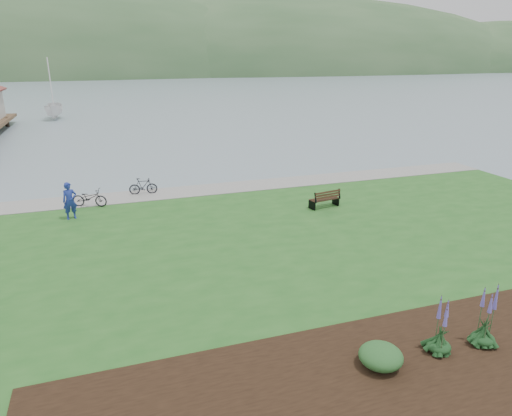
{
  "coord_description": "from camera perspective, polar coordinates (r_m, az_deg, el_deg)",
  "views": [
    {
      "loc": [
        -6.45,
        -17.45,
        7.68
      ],
      "look_at": [
        -0.43,
        0.45,
        1.3
      ],
      "focal_mm": 32.0,
      "sensor_mm": 36.0,
      "label": 1
    }
  ],
  "objects": [
    {
      "name": "shoreline_path",
      "position": [
        26.22,
        -3.6,
        2.54
      ],
      "size": [
        34.0,
        2.2,
        0.03
      ],
      "primitive_type": "cube",
      "color": "gray",
      "rests_on": "lawn"
    },
    {
      "name": "bicycle_a",
      "position": [
        24.33,
        -20.1,
        1.21
      ],
      "size": [
        1.19,
        1.85,
        0.91
      ],
      "primitive_type": "imported",
      "rotation": [
        0.0,
        0.0,
        1.21
      ],
      "color": "black",
      "rests_on": "lawn"
    },
    {
      "name": "bicycle_b",
      "position": [
        25.64,
        -13.93,
        2.67
      ],
      "size": [
        0.6,
        1.55,
        0.91
      ],
      "primitive_type": "imported",
      "rotation": [
        0.0,
        0.0,
        1.46
      ],
      "color": "black",
      "rests_on": "lawn"
    },
    {
      "name": "ground",
      "position": [
        20.13,
        1.58,
        -3.77
      ],
      "size": [
        600.0,
        600.0,
        0.0
      ],
      "primitive_type": "plane",
      "color": "slate",
      "rests_on": "ground"
    },
    {
      "name": "person",
      "position": [
        22.67,
        -22.3,
        1.2
      ],
      "size": [
        0.84,
        0.66,
        2.04
      ],
      "primitive_type": "imported",
      "rotation": [
        0.0,
        0.0,
        0.23
      ],
      "color": "navy",
      "rests_on": "lawn"
    },
    {
      "name": "sailboat",
      "position": [
        63.21,
        -23.77,
        10.14
      ],
      "size": [
        9.32,
        9.47,
        23.41
      ],
      "primitive_type": "imported",
      "rotation": [
        0.0,
        0.0,
        -0.05
      ],
      "color": "silver",
      "rests_on": "ground"
    },
    {
      "name": "echium_4",
      "position": [
        12.8,
        22.12,
        -13.87
      ],
      "size": [
        0.62,
        0.62,
        1.77
      ],
      "color": "#123216",
      "rests_on": "garden_bed"
    },
    {
      "name": "far_hillside",
      "position": [
        189.47,
        -10.98,
        16.02
      ],
      "size": [
        580.0,
        80.0,
        38.0
      ],
      "primitive_type": null,
      "color": "#325630",
      "rests_on": "ground"
    },
    {
      "name": "echium_0",
      "position": [
        13.57,
        26.78,
        -12.62
      ],
      "size": [
        0.62,
        0.62,
        1.77
      ],
      "color": "#123216",
      "rests_on": "garden_bed"
    },
    {
      "name": "shrub_0",
      "position": [
        12.06,
        15.33,
        -17.42
      ],
      "size": [
        1.08,
        1.08,
        0.54
      ],
      "primitive_type": "ellipsoid",
      "color": "#1E4C21",
      "rests_on": "garden_bed"
    },
    {
      "name": "lawn",
      "position": [
        18.34,
        3.74,
        -5.45
      ],
      "size": [
        34.0,
        20.0,
        0.4
      ],
      "primitive_type": "cube",
      "color": "#21551E",
      "rests_on": "ground"
    },
    {
      "name": "garden_bed",
      "position": [
        14.17,
        28.41,
        -14.69
      ],
      "size": [
        24.0,
        4.4,
        0.04
      ],
      "primitive_type": "cube",
      "color": "black",
      "rests_on": "lawn"
    },
    {
      "name": "park_bench",
      "position": [
        22.94,
        8.67,
        1.17
      ],
      "size": [
        1.6,
        0.87,
        0.94
      ],
      "rotation": [
        0.0,
        0.0,
        0.18
      ],
      "color": "black",
      "rests_on": "lawn"
    }
  ]
}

